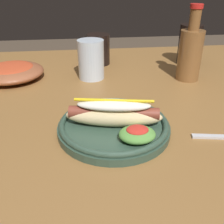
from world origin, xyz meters
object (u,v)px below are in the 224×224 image
object	(u,v)px
water_cup	(91,60)
glass_bottle	(190,52)
extra_cup	(98,49)
side_bowl	(11,71)
soda_cup	(189,45)
hot_dog_plate	(115,123)

from	to	relation	value
water_cup	glass_bottle	world-z (taller)	glass_bottle
glass_bottle	extra_cup	bearing A→B (deg)	144.51
extra_cup	side_bowl	distance (m)	0.31
water_cup	extra_cup	world-z (taller)	water_cup
extra_cup	glass_bottle	xyz separation A→B (m)	(0.26, -0.19, 0.03)
soda_cup	water_cup	bearing A→B (deg)	-163.75
soda_cup	glass_bottle	world-z (taller)	glass_bottle
soda_cup	extra_cup	xyz separation A→B (m)	(-0.32, 0.04, -0.02)
water_cup	side_bowl	bearing A→B (deg)	175.05
extra_cup	water_cup	bearing A→B (deg)	-103.14
soda_cup	extra_cup	size ratio (longest dim) A/B	1.31
hot_dog_plate	extra_cup	world-z (taller)	extra_cup
glass_bottle	side_bowl	distance (m)	0.55
water_cup	glass_bottle	distance (m)	0.30
side_bowl	extra_cup	bearing A→B (deg)	23.26
glass_bottle	side_bowl	xyz separation A→B (m)	(-0.54, 0.07, -0.06)
hot_dog_plate	water_cup	xyz separation A→B (m)	(-0.03, 0.32, 0.04)
water_cup	hot_dog_plate	bearing A→B (deg)	-84.52
water_cup	extra_cup	size ratio (longest dim) A/B	1.13
hot_dog_plate	soda_cup	xyz separation A→B (m)	(0.32, 0.42, 0.05)
hot_dog_plate	glass_bottle	world-z (taller)	glass_bottle
hot_dog_plate	glass_bottle	bearing A→B (deg)	46.56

